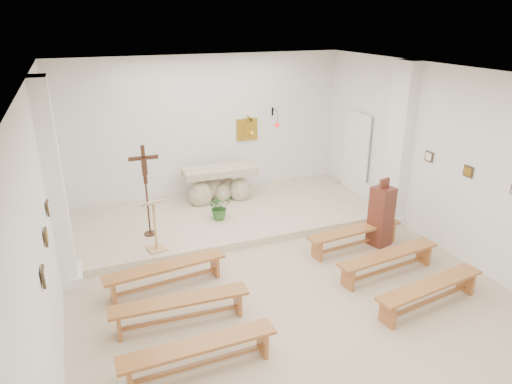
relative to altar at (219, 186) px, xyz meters
name	(u,v)px	position (x,y,z in m)	size (l,w,h in m)	color
ground	(296,301)	(-0.07, -4.29, -0.49)	(7.00, 10.00, 0.00)	tan
wall_left	(43,242)	(-3.56, -4.29, 1.26)	(0.02, 10.00, 3.50)	white
wall_right	(478,173)	(3.42, -4.29, 1.26)	(0.02, 10.00, 3.50)	white
wall_back	(206,129)	(-0.07, 0.70, 1.26)	(7.00, 0.02, 3.50)	white
ceiling	(304,82)	(-0.07, -4.29, 3.00)	(7.00, 10.00, 0.02)	silver
sanctuary_platform	(227,215)	(-0.07, -0.79, -0.42)	(6.98, 3.00, 0.15)	beige
pilaster_left	(55,187)	(-3.44, -2.29, 1.26)	(0.26, 0.55, 3.50)	white
pilaster_right	(399,145)	(3.30, -2.29, 1.26)	(0.26, 0.55, 3.50)	white
gold_wall_relief	(247,129)	(0.98, 0.67, 1.16)	(0.55, 0.04, 0.55)	gold
sanctuary_lamp	(277,123)	(1.68, 0.41, 1.32)	(0.11, 0.36, 0.44)	black
station_frame_left_front	(44,276)	(-3.54, -5.09, 1.23)	(0.03, 0.20, 0.20)	#382918
station_frame_left_mid	(46,237)	(-3.54, -4.09, 1.23)	(0.03, 0.20, 0.20)	#382918
station_frame_left_rear	(48,208)	(-3.54, -3.09, 1.23)	(0.03, 0.20, 0.20)	#382918
station_frame_right_mid	(468,171)	(3.40, -4.09, 1.23)	(0.03, 0.20, 0.20)	#382918
station_frame_right_rear	(429,156)	(3.40, -3.09, 1.23)	(0.03, 0.20, 0.20)	#382918
radiator_left	(65,250)	(-3.50, -1.59, -0.22)	(0.10, 0.85, 0.52)	silver
radiator_right	(375,198)	(3.36, -1.59, -0.22)	(0.10, 0.85, 0.52)	silver
altar	(219,186)	(0.00, 0.00, 0.00)	(1.76, 0.80, 0.89)	beige
lectern	(155,225)	(-1.88, -2.01, 0.18)	(0.43, 0.38, 1.07)	tan
crucifix_stand	(146,184)	(-1.89, -1.28, 0.74)	(0.57, 0.25, 1.88)	#3B1F12
potted_plant	(220,207)	(-0.33, -1.08, -0.06)	(0.51, 0.44, 0.57)	#2E6026
donation_pedestal	(381,216)	(2.37, -3.12, 0.13)	(0.46, 0.46, 1.40)	#542318
bench_left_front	(166,271)	(-1.93, -3.12, -0.17)	(2.07, 0.54, 0.43)	#AB6431
bench_right_front	(355,234)	(1.79, -3.12, -0.17)	(2.07, 0.51, 0.43)	#AB6431
bench_left_second	(180,305)	(-1.93, -4.17, -0.17)	(2.07, 0.43, 0.43)	#AB6431
bench_right_second	(388,259)	(1.79, -4.17, -0.17)	(2.07, 0.55, 0.43)	#AB6431
bench_left_third	(199,350)	(-1.93, -5.22, -0.17)	(2.05, 0.35, 0.43)	#AB6431
bench_right_third	(430,290)	(1.79, -5.22, -0.17)	(2.08, 0.60, 0.43)	#AB6431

